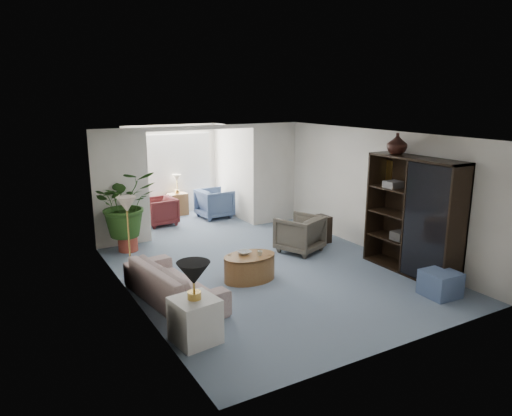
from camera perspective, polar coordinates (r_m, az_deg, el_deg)
floor at (r=8.72m, az=1.98°, el=-7.85°), size 6.00×6.00×0.00m
sunroom_floor at (r=12.22m, az=-8.18°, el=-1.67°), size 2.60×2.60×0.00m
back_pier_left at (r=10.36m, az=-15.93°, el=2.29°), size 1.20×0.12×2.50m
back_pier_right at (r=11.83m, az=2.22°, el=4.15°), size 1.20×0.12×2.50m
back_header at (r=10.81m, az=-6.42°, el=9.59°), size 2.60×0.12×0.10m
window_pane at (r=12.94m, az=-10.17°, el=5.43°), size 2.20×0.02×1.50m
window_blinds at (r=12.91m, az=-10.13°, el=5.41°), size 2.20×0.02×1.50m
framed_picture at (r=9.69m, az=14.89°, el=4.30°), size 0.04×0.50×0.40m
sofa at (r=7.63m, az=-9.88°, el=-8.83°), size 1.08×2.15×0.60m
end_table at (r=6.42m, az=-7.33°, el=-13.24°), size 0.62×0.62×0.60m
table_lamp at (r=6.15m, az=-7.52°, el=-7.81°), size 0.44×0.44×0.30m
floor_lamp at (r=8.82m, az=-15.30°, el=0.41°), size 0.36×0.36×0.28m
coffee_table at (r=8.36m, az=-0.78°, el=-7.17°), size 1.03×1.03×0.45m
coffee_bowl at (r=8.33m, az=-1.42°, el=-5.38°), size 0.25×0.25×0.06m
coffee_cup at (r=8.25m, az=0.47°, el=-5.46°), size 0.10×0.10×0.09m
wingback_chair at (r=9.81m, az=5.27°, el=-3.10°), size 1.06×1.08×0.76m
side_table_dark at (r=10.47m, az=7.47°, el=-2.58°), size 0.50×0.41×0.58m
entertainment_cabinet at (r=8.93m, az=18.38°, el=-0.92°), size 0.51×1.90×2.11m
cabinet_urn at (r=9.05m, az=16.61°, el=7.43°), size 0.37×0.37×0.38m
ottoman at (r=8.28m, az=21.29°, el=-8.47°), size 0.55×0.55×0.41m
plant_pot at (r=10.23m, az=-15.14°, el=-4.11°), size 0.40×0.40×0.32m
house_plant at (r=10.01m, az=-15.43°, el=0.53°), size 1.24×1.07×1.38m
sunroom_chair_blue at (r=12.52m, az=-4.99°, el=0.57°), size 0.88×0.86×0.76m
sunroom_chair_maroon at (r=12.00m, az=-11.50°, el=-0.40°), size 0.80×0.78×0.69m
sunroom_table at (r=12.94m, az=-9.40°, el=0.48°), size 0.50×0.40×0.59m
shelf_clutter at (r=8.92m, az=18.06°, el=-1.43°), size 0.30×1.21×1.06m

